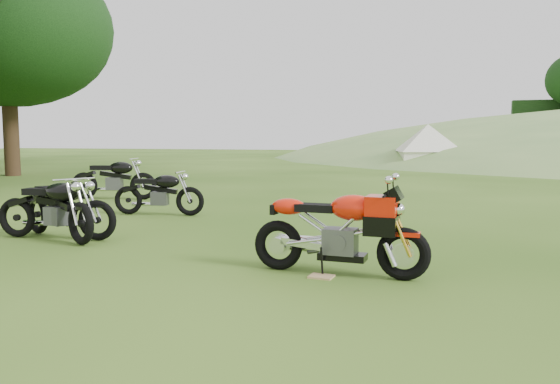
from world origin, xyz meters
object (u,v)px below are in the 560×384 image
(sport_motorcycle, at_px, (339,224))
(plywood_board, at_px, (321,277))
(vintage_moto_b, at_px, (58,206))
(vintage_moto_a, at_px, (56,206))
(vintage_moto_c, at_px, (113,177))
(vintage_moto_d, at_px, (159,192))
(tent_left, at_px, (428,144))

(sport_motorcycle, distance_m, plywood_board, 0.57)
(sport_motorcycle, height_order, vintage_moto_b, sport_motorcycle)
(sport_motorcycle, distance_m, vintage_moto_b, 4.25)
(sport_motorcycle, bearing_deg, plywood_board, -126.87)
(plywood_board, relative_size, vintage_moto_b, 0.13)
(vintage_moto_a, bearing_deg, vintage_moto_b, -6.61)
(sport_motorcycle, relative_size, vintage_moto_a, 1.00)
(plywood_board, height_order, vintage_moto_c, vintage_moto_c)
(sport_motorcycle, relative_size, vintage_moto_d, 1.07)
(vintage_moto_c, bearing_deg, vintage_moto_a, -78.22)
(sport_motorcycle, bearing_deg, vintage_moto_a, 171.77)
(vintage_moto_d, relative_size, tent_left, 0.63)
(vintage_moto_b, xyz_separation_m, tent_left, (3.93, 21.05, 0.67))
(sport_motorcycle, xyz_separation_m, vintage_moto_b, (-4.19, 0.75, -0.06))
(plywood_board, height_order, vintage_moto_a, vintage_moto_a)
(vintage_moto_b, relative_size, vintage_moto_d, 1.08)
(sport_motorcycle, xyz_separation_m, vintage_moto_a, (-4.21, 0.75, -0.07))
(plywood_board, height_order, vintage_moto_b, vintage_moto_b)
(vintage_moto_b, distance_m, tent_left, 21.42)
(vintage_moto_a, xyz_separation_m, tent_left, (3.96, 21.05, 0.68))
(vintage_moto_c, height_order, tent_left, tent_left)
(vintage_moto_c, distance_m, tent_left, 17.62)
(tent_left, bearing_deg, vintage_moto_a, -114.91)
(vintage_moto_d, bearing_deg, sport_motorcycle, -48.84)
(sport_motorcycle, height_order, tent_left, tent_left)
(vintage_moto_c, distance_m, vintage_moto_d, 3.10)
(plywood_board, height_order, vintage_moto_d, vintage_moto_d)
(vintage_moto_b, bearing_deg, vintage_moto_d, 111.88)
(vintage_moto_b, height_order, tent_left, tent_left)
(plywood_board, bearing_deg, vintage_moto_c, 139.03)
(plywood_board, bearing_deg, vintage_moto_d, 138.47)
(vintage_moto_a, height_order, vintage_moto_b, vintage_moto_b)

